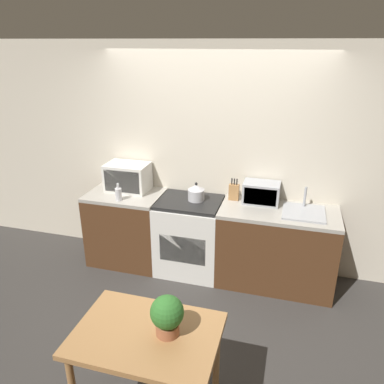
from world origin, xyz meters
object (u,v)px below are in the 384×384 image
Objects in this scene: microwave at (128,177)px; stove_range at (190,236)px; bottle at (118,194)px; dining_table at (147,345)px; toaster_oven at (261,193)px; kettle at (196,193)px.

stove_range is at bearing -8.13° from microwave.
dining_table is (1.03, -1.72, -0.30)m from bottle.
microwave is 1.26× the size of toaster_oven.
stove_range is at bearing 14.89° from bottle.
toaster_oven is at bearing 13.27° from bottle.
stove_range is 1.80× the size of microwave.
bottle is at bearing -165.11° from stove_range.
stove_range is 1.96m from dining_table.
toaster_oven is (1.58, 0.05, -0.05)m from microwave.
kettle is at bearing 95.46° from dining_table.
microwave is at bearing 117.35° from dining_table.
microwave is (-0.87, 0.08, 0.07)m from kettle.
bottle is at bearing 120.87° from dining_table.
microwave is (-0.80, 0.11, 0.62)m from stove_range.
toaster_oven is (0.71, 0.12, 0.03)m from kettle.
kettle is 0.54× the size of toaster_oven.
microwave reaches higher than dining_table.
toaster_oven is 2.18m from dining_table.
toaster_oven is at bearing 75.90° from dining_table.
bottle is (-0.78, -0.21, 0.53)m from stove_range.
kettle is 0.22× the size of dining_table.
microwave is 2.49× the size of bottle.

